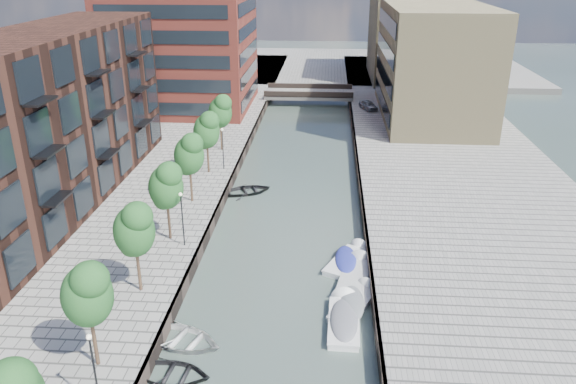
# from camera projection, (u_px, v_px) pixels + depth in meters

# --- Properties ---
(water) EXTENTS (300.00, 300.00, 0.00)m
(water) POSITION_uv_depth(u_px,v_px,m) (296.00, 180.00, 55.30)
(water) COLOR #38473F
(water) RESTS_ON ground
(quay_right) EXTENTS (20.00, 140.00, 1.00)m
(quay_right) POSITION_uv_depth(u_px,v_px,m) (462.00, 180.00, 54.03)
(quay_right) COLOR gray
(quay_right) RESTS_ON ground
(quay_wall_left) EXTENTS (0.25, 140.00, 1.00)m
(quay_wall_left) POSITION_uv_depth(u_px,v_px,m) (235.00, 174.00, 55.52)
(quay_wall_left) COLOR #332823
(quay_wall_left) RESTS_ON ground
(quay_wall_right) EXTENTS (0.25, 140.00, 1.00)m
(quay_wall_right) POSITION_uv_depth(u_px,v_px,m) (359.00, 177.00, 54.70)
(quay_wall_right) COLOR #332823
(quay_wall_right) RESTS_ON ground
(far_closure) EXTENTS (80.00, 40.00, 1.00)m
(far_closure) POSITION_uv_depth(u_px,v_px,m) (315.00, 66.00, 110.31)
(far_closure) COLOR gray
(far_closure) RESTS_ON ground
(apartment_block) EXTENTS (8.00, 38.00, 14.00)m
(apartment_block) POSITION_uv_depth(u_px,v_px,m) (38.00, 125.00, 44.36)
(apartment_block) COLOR black
(apartment_block) RESTS_ON quay_left
(tan_block_near) EXTENTS (12.00, 25.00, 14.00)m
(tan_block_near) POSITION_uv_depth(u_px,v_px,m) (432.00, 62.00, 71.38)
(tan_block_near) COLOR #97875D
(tan_block_near) RESTS_ON quay_right
(tan_block_far) EXTENTS (12.00, 20.00, 16.00)m
(tan_block_far) POSITION_uv_depth(u_px,v_px,m) (408.00, 30.00, 94.91)
(tan_block_far) COLOR #97875D
(tan_block_far) RESTS_ON quay_right
(bridge) EXTENTS (13.00, 6.00, 1.30)m
(bridge) POSITION_uv_depth(u_px,v_px,m) (309.00, 94.00, 84.21)
(bridge) COLOR gray
(bridge) RESTS_ON ground
(tree_1) EXTENTS (2.50, 2.50, 5.95)m
(tree_1) POSITION_uv_depth(u_px,v_px,m) (87.00, 292.00, 27.15)
(tree_1) COLOR #382619
(tree_1) RESTS_ON quay_left
(tree_2) EXTENTS (2.50, 2.50, 5.95)m
(tree_2) POSITION_uv_depth(u_px,v_px,m) (134.00, 228.00, 33.59)
(tree_2) COLOR #382619
(tree_2) RESTS_ON quay_left
(tree_3) EXTENTS (2.50, 2.50, 5.95)m
(tree_3) POSITION_uv_depth(u_px,v_px,m) (166.00, 184.00, 40.03)
(tree_3) COLOR #382619
(tree_3) RESTS_ON quay_left
(tree_4) EXTENTS (2.50, 2.50, 5.95)m
(tree_4) POSITION_uv_depth(u_px,v_px,m) (189.00, 153.00, 46.47)
(tree_4) COLOR #382619
(tree_4) RESTS_ON quay_left
(tree_5) EXTENTS (2.50, 2.50, 5.95)m
(tree_5) POSITION_uv_depth(u_px,v_px,m) (206.00, 129.00, 52.91)
(tree_5) COLOR #382619
(tree_5) RESTS_ON quay_left
(tree_6) EXTENTS (2.50, 2.50, 5.95)m
(tree_6) POSITION_uv_depth(u_px,v_px,m) (220.00, 111.00, 59.35)
(tree_6) COLOR #382619
(tree_6) RESTS_ON quay_left
(lamp_0) EXTENTS (0.24, 0.24, 4.12)m
(lamp_0) POSITION_uv_depth(u_px,v_px,m) (93.00, 364.00, 24.99)
(lamp_0) COLOR black
(lamp_0) RESTS_ON quay_left
(lamp_1) EXTENTS (0.24, 0.24, 4.12)m
(lamp_1) POSITION_uv_depth(u_px,v_px,m) (182.00, 214.00, 39.71)
(lamp_1) COLOR black
(lamp_1) RESTS_ON quay_left
(lamp_2) EXTENTS (0.24, 0.24, 4.12)m
(lamp_2) POSITION_uv_depth(u_px,v_px,m) (223.00, 144.00, 54.43)
(lamp_2) COLOR black
(lamp_2) RESTS_ON quay_left
(sloop_1) EXTENTS (4.41, 3.37, 0.85)m
(sloop_1) POSITION_uv_depth(u_px,v_px,m) (173.00, 377.00, 29.33)
(sloop_1) COLOR black
(sloop_1) RESTS_ON ground
(sloop_3) EXTENTS (5.75, 4.86, 1.01)m
(sloop_3) POSITION_uv_depth(u_px,v_px,m) (182.00, 343.00, 31.91)
(sloop_3) COLOR silver
(sloop_3) RESTS_ON ground
(sloop_4) EXTENTS (5.34, 4.69, 0.92)m
(sloop_4) POSITION_uv_depth(u_px,v_px,m) (248.00, 193.00, 52.30)
(sloop_4) COLOR black
(sloop_4) RESTS_ON ground
(motorboat_1) EXTENTS (1.96, 5.28, 1.74)m
(motorboat_1) POSITION_uv_depth(u_px,v_px,m) (344.00, 318.00, 33.74)
(motorboat_1) COLOR white
(motorboat_1) RESTS_ON ground
(motorboat_2) EXTENTS (2.75, 5.48, 1.75)m
(motorboat_2) POSITION_uv_depth(u_px,v_px,m) (356.00, 275.00, 38.53)
(motorboat_2) COLOR beige
(motorboat_2) RESTS_ON ground
(motorboat_3) EXTENTS (3.53, 5.07, 1.61)m
(motorboat_3) POSITION_uv_depth(u_px,v_px,m) (348.00, 259.00, 40.36)
(motorboat_3) COLOR white
(motorboat_3) RESTS_ON ground
(motorboat_4) EXTENTS (3.40, 4.94, 1.57)m
(motorboat_4) POSITION_uv_depth(u_px,v_px,m) (355.00, 302.00, 35.36)
(motorboat_4) COLOR silver
(motorboat_4) RESTS_ON ground
(car) EXTENTS (2.78, 3.95, 1.25)m
(car) POSITION_uv_depth(u_px,v_px,m) (368.00, 105.00, 76.75)
(car) COLOR gray
(car) RESTS_ON quay_right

